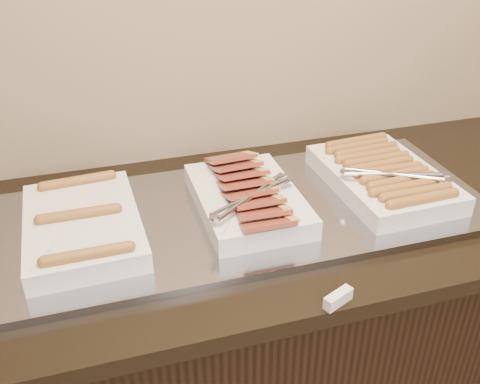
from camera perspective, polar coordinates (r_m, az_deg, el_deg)
The scene contains 6 objects.
counter at distance 1.62m, azimuth 0.42°, elevation -15.93°, with size 2.06×0.76×0.90m.
warming_tray at distance 1.33m, azimuth 0.77°, elevation -2.11°, with size 1.20×0.50×0.02m, color #9597A2.
dish_left at distance 1.27m, azimuth -16.43°, elevation -3.38°, with size 0.26×0.38×0.07m.
dish_center at distance 1.30m, azimuth 0.80°, elevation -0.59°, with size 0.26×0.38×0.09m.
dish_right at distance 1.45m, azimuth 15.04°, elevation 1.67°, with size 0.28×0.40×0.08m.
label_holder at distance 1.09m, azimuth 10.42°, elevation -11.10°, with size 0.07×0.02×0.03m, color silver.
Camera 1 is at (-0.34, 1.06, 1.62)m, focal length 40.00 mm.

